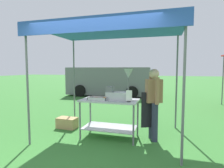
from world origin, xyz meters
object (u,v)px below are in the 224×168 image
at_px(stall_canopy, 111,32).
at_px(vendor, 153,100).
at_px(supply_crate, 67,123).
at_px(donut_tray, 98,99).
at_px(van_grey, 110,81).
at_px(donut_cart, 110,110).
at_px(menu_sign, 129,97).
at_px(donut_fryer, 120,89).

relative_size(stall_canopy, vendor, 2.02).
relative_size(stall_canopy, supply_crate, 5.90).
bearing_deg(donut_tray, van_grey, 104.99).
distance_m(donut_cart, menu_sign, 0.62).
bearing_deg(stall_canopy, vendor, 3.02).
relative_size(donut_cart, van_grey, 0.27).
bearing_deg(donut_fryer, donut_tray, -160.90).
bearing_deg(supply_crate, vendor, -4.76).
height_order(donut_tray, vendor, vendor).
relative_size(donut_tray, donut_fryer, 0.60).
distance_m(menu_sign, supply_crate, 2.06).
bearing_deg(stall_canopy, menu_sign, -27.86).
relative_size(menu_sign, vendor, 0.16).
bearing_deg(supply_crate, van_grey, 96.55).
bearing_deg(supply_crate, donut_fryer, -11.59).
xyz_separation_m(donut_cart, supply_crate, (-1.32, 0.34, -0.51)).
xyz_separation_m(donut_fryer, vendor, (0.73, 0.13, -0.24)).
distance_m(stall_canopy, donut_tray, 1.56).
bearing_deg(donut_cart, supply_crate, 165.46).
bearing_deg(vendor, supply_crate, 175.24).
height_order(donut_cart, van_grey, van_grey).
bearing_deg(donut_fryer, menu_sign, -37.39).
height_order(donut_tray, supply_crate, donut_tray).
height_order(donut_fryer, van_grey, van_grey).
bearing_deg(donut_tray, donut_cart, 33.08).
distance_m(donut_cart, vendor, 1.03).
bearing_deg(donut_cart, stall_canopy, 90.00).
xyz_separation_m(donut_tray, donut_fryer, (0.48, 0.16, 0.22)).
relative_size(donut_cart, donut_tray, 3.02).
relative_size(donut_cart, supply_crate, 2.41).
bearing_deg(donut_tray, vendor, 13.77).
relative_size(stall_canopy, donut_tray, 7.38).
xyz_separation_m(donut_cart, vendor, (0.98, 0.15, 0.25)).
height_order(stall_canopy, vendor, stall_canopy).
bearing_deg(stall_canopy, van_grey, 107.31).
relative_size(donut_fryer, menu_sign, 2.96).
relative_size(donut_fryer, supply_crate, 1.34).
distance_m(stall_canopy, donut_cart, 1.80).
xyz_separation_m(donut_fryer, menu_sign, (0.23, -0.18, -0.13)).
bearing_deg(van_grey, vendor, -65.05).
xyz_separation_m(stall_canopy, van_grey, (-2.04, 6.55, -1.57)).
height_order(vendor, supply_crate, vendor).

